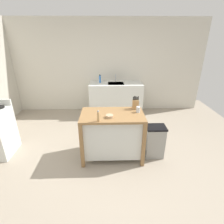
{
  "coord_description": "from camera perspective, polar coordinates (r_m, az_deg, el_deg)",
  "views": [
    {
      "loc": [
        -0.04,
        -2.66,
        2.16
      ],
      "look_at": [
        0.04,
        0.37,
        0.84
      ],
      "focal_mm": 28.46,
      "sensor_mm": 36.0,
      "label": 1
    }
  ],
  "objects": [
    {
      "name": "knife_block",
      "position": [
        3.32,
        7.55,
        2.55
      ],
      "size": [
        0.11,
        0.09,
        0.25
      ],
      "color": "#AD7F4C",
      "rests_on": "kitchen_island"
    },
    {
      "name": "bottle_hand_soap",
      "position": [
        5.08,
        -3.88,
        10.56
      ],
      "size": [
        0.05,
        0.05,
        0.23
      ],
      "color": "blue",
      "rests_on": "sink_counter"
    },
    {
      "name": "ground_plane",
      "position": [
        3.43,
        -0.59,
        -15.48
      ],
      "size": [
        6.49,
        6.49,
        0.0
      ],
      "primitive_type": "plane",
      "color": "gray",
      "rests_on": "ground"
    },
    {
      "name": "wall_back",
      "position": [
        5.3,
        -1.2,
        14.31
      ],
      "size": [
        5.49,
        0.1,
        2.6
      ],
      "primitive_type": "cube",
      "color": "beige",
      "rests_on": "ground"
    },
    {
      "name": "kitchen_island",
      "position": [
        3.28,
        0.1,
        -6.84
      ],
      "size": [
        1.11,
        0.66,
        0.89
      ],
      "color": "olive",
      "rests_on": "ground"
    },
    {
      "name": "bowl_ceramic_small",
      "position": [
        2.97,
        -0.82,
        -1.34
      ],
      "size": [
        0.13,
        0.13,
        0.05
      ],
      "color": "tan",
      "rests_on": "kitchen_island"
    },
    {
      "name": "pepper_grinder",
      "position": [
        2.81,
        -4.41,
        -1.35
      ],
      "size": [
        0.04,
        0.04,
        0.19
      ],
      "color": "tan",
      "rests_on": "kitchen_island"
    },
    {
      "name": "sink_counter",
      "position": [
        5.18,
        1.2,
        4.42
      ],
      "size": [
        1.49,
        0.6,
        0.91
      ],
      "color": "silver",
      "rests_on": "ground"
    },
    {
      "name": "trash_bin",
      "position": [
        3.48,
        13.52,
        -9.13
      ],
      "size": [
        0.36,
        0.28,
        0.63
      ],
      "color": "gray",
      "rests_on": "ground"
    },
    {
      "name": "drinking_cup",
      "position": [
        3.19,
        8.4,
        0.81
      ],
      "size": [
        0.07,
        0.07,
        0.1
      ],
      "color": "silver",
      "rests_on": "kitchen_island"
    },
    {
      "name": "sink_faucet",
      "position": [
        5.16,
        1.17,
        10.82
      ],
      "size": [
        0.02,
        0.02,
        0.22
      ],
      "color": "#B7BCC1",
      "rests_on": "sink_counter"
    }
  ]
}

